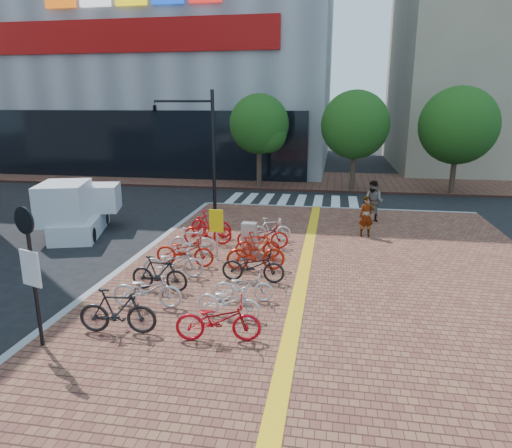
% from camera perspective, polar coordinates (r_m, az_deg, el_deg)
% --- Properties ---
extents(ground, '(120.00, 120.00, 0.00)m').
position_cam_1_polar(ground, '(13.32, -3.46, -9.33)').
color(ground, black).
rests_on(ground, ground).
extents(sidewalk, '(14.00, 34.00, 0.15)m').
position_cam_1_polar(sidewalk, '(8.67, 9.52, -23.60)').
color(sidewalk, brown).
rests_on(sidewalk, ground).
extents(tactile_strip, '(0.40, 34.00, 0.01)m').
position_cam_1_polar(tactile_strip, '(8.66, 2.36, -22.75)').
color(tactile_strip, yellow).
rests_on(tactile_strip, sidewalk).
extents(kerb_north, '(14.00, 0.25, 0.15)m').
position_cam_1_polar(kerb_north, '(24.42, 9.91, 1.87)').
color(kerb_north, gray).
rests_on(kerb_north, ground).
extents(far_sidewalk, '(70.00, 8.00, 0.15)m').
position_cam_1_polar(far_sidewalk, '(33.38, 4.78, 5.48)').
color(far_sidewalk, brown).
rests_on(far_sidewalk, ground).
extents(department_store, '(36.00, 24.27, 28.00)m').
position_cam_1_polar(department_store, '(48.41, -14.64, 24.49)').
color(department_store, gray).
rests_on(department_store, ground).
extents(crosswalk, '(7.50, 4.00, 0.01)m').
position_cam_1_polar(crosswalk, '(26.49, 4.50, 2.90)').
color(crosswalk, silver).
rests_on(crosswalk, ground).
extents(street_trees, '(16.20, 4.60, 6.35)m').
position_cam_1_polar(street_trees, '(29.39, 14.36, 11.72)').
color(street_trees, '#38281E').
rests_on(street_trees, far_sidewalk).
extents(bike_0, '(1.91, 0.71, 1.12)m').
position_cam_1_polar(bike_0, '(11.41, -16.93, -10.37)').
color(bike_0, black).
rests_on(bike_0, sidewalk).
extents(bike_1, '(1.93, 0.82, 0.99)m').
position_cam_1_polar(bike_1, '(12.60, -13.43, -7.99)').
color(bike_1, silver).
rests_on(bike_1, sidewalk).
extents(bike_2, '(1.76, 0.59, 1.04)m').
position_cam_1_polar(bike_2, '(13.60, -12.00, -6.06)').
color(bike_2, black).
rests_on(bike_2, sidewalk).
extents(bike_3, '(1.97, 0.96, 0.99)m').
position_cam_1_polar(bike_3, '(14.52, -10.27, -4.72)').
color(bike_3, '#B3B3B8').
rests_on(bike_3, sidewalk).
extents(bike_4, '(1.99, 0.74, 1.04)m').
position_cam_1_polar(bike_4, '(15.47, -8.89, -3.35)').
color(bike_4, '#B1180C').
rests_on(bike_4, sidewalk).
extents(bike_5, '(1.63, 0.50, 0.97)m').
position_cam_1_polar(bike_5, '(16.69, -7.99, -2.08)').
color(bike_5, silver).
rests_on(bike_5, sidewalk).
extents(bike_6, '(1.92, 0.84, 1.12)m').
position_cam_1_polar(bike_6, '(17.66, -6.07, -0.83)').
color(bike_6, red).
rests_on(bike_6, sidewalk).
extents(bike_7, '(1.85, 0.78, 1.08)m').
position_cam_1_polar(bike_7, '(18.71, -5.66, 0.01)').
color(bike_7, '#B30C14').
rests_on(bike_7, sidewalk).
extents(bike_8, '(2.04, 0.98, 1.03)m').
position_cam_1_polar(bike_8, '(10.66, -4.75, -11.85)').
color(bike_8, '#B40C17').
rests_on(bike_8, sidewalk).
extents(bike_9, '(1.77, 0.82, 0.89)m').
position_cam_1_polar(bike_9, '(11.74, -3.41, -9.58)').
color(bike_9, silver).
rests_on(bike_9, sidewalk).
extents(bike_10, '(1.70, 0.77, 0.86)m').
position_cam_1_polar(bike_10, '(12.65, -1.53, -7.79)').
color(bike_10, silver).
rests_on(bike_10, sidewalk).
extents(bike_11, '(1.95, 0.69, 1.02)m').
position_cam_1_polar(bike_11, '(13.95, -0.37, -5.23)').
color(bike_11, black).
rests_on(bike_11, sidewalk).
extents(bike_12, '(1.99, 0.92, 1.15)m').
position_cam_1_polar(bike_12, '(14.87, -0.04, -3.69)').
color(bike_12, '#B01F0C').
rests_on(bike_12, sidewalk).
extents(bike_13, '(1.66, 0.72, 0.96)m').
position_cam_1_polar(bike_13, '(16.06, 0.21, -2.62)').
color(bike_13, '#AD1C0C').
rests_on(bike_13, sidewalk).
extents(bike_14, '(2.00, 0.93, 1.01)m').
position_cam_1_polar(bike_14, '(17.14, 0.83, -1.42)').
color(bike_14, '#AA0D0C').
rests_on(bike_14, sidewalk).
extents(bike_15, '(1.62, 0.72, 0.94)m').
position_cam_1_polar(bike_15, '(18.09, 1.90, -0.66)').
color(bike_15, silver).
rests_on(bike_15, sidewalk).
extents(pedestrian_a, '(0.67, 0.51, 1.68)m').
position_cam_1_polar(pedestrian_a, '(19.13, 13.63, 0.91)').
color(pedestrian_a, gray).
rests_on(pedestrian_a, sidewalk).
extents(pedestrian_b, '(1.15, 1.06, 1.89)m').
position_cam_1_polar(pedestrian_b, '(21.72, 14.48, 2.78)').
color(pedestrian_b, '#454A57').
rests_on(pedestrian_b, sidewalk).
extents(utility_box, '(0.54, 0.40, 1.14)m').
position_cam_1_polar(utility_box, '(16.57, -0.85, -1.76)').
color(utility_box, '#B5B6BA').
rests_on(utility_box, sidewalk).
extents(yellow_sign, '(0.49, 0.12, 1.82)m').
position_cam_1_polar(yellow_sign, '(15.66, -4.98, -0.18)').
color(yellow_sign, '#B7B7BC').
rests_on(yellow_sign, sidewalk).
extents(notice_sign, '(0.58, 0.23, 3.23)m').
position_cam_1_polar(notice_sign, '(10.93, -26.38, -4.12)').
color(notice_sign, black).
rests_on(notice_sign, sidewalk).
extents(traffic_light_pole, '(3.21, 1.24, 5.97)m').
position_cam_1_polar(traffic_light_pole, '(23.52, -8.71, 11.77)').
color(traffic_light_pole, black).
rests_on(traffic_light_pole, sidewalk).
extents(box_truck, '(2.85, 4.35, 2.32)m').
position_cam_1_polar(box_truck, '(20.80, -21.28, 1.71)').
color(box_truck, silver).
rests_on(box_truck, ground).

